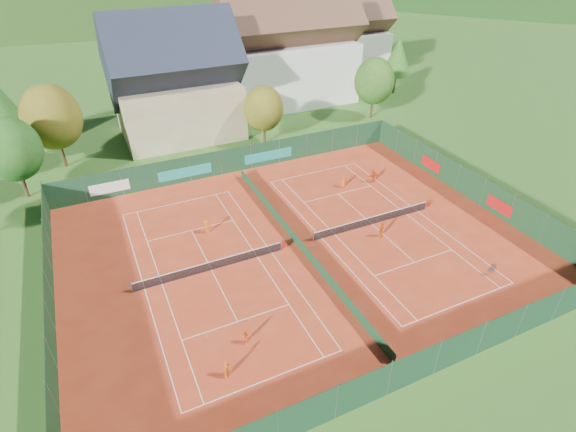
# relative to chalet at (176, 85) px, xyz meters

# --- Properties ---
(ground) EXTENTS (600.00, 600.00, 0.00)m
(ground) POSITION_rel_chalet_xyz_m (3.00, -30.00, -6.64)
(ground) COLOR #2B581B
(ground) RESTS_ON ground
(clay_pad) EXTENTS (40.00, 32.00, 0.01)m
(clay_pad) POSITION_rel_chalet_xyz_m (3.00, -30.00, -6.62)
(clay_pad) COLOR #B6351A
(clay_pad) RESTS_ON ground
(court_markings_left) EXTENTS (11.03, 23.83, 0.00)m
(court_markings_left) POSITION_rel_chalet_xyz_m (-5.00, -30.00, -6.61)
(court_markings_left) COLOR white
(court_markings_left) RESTS_ON ground
(court_markings_right) EXTENTS (11.03, 23.83, 0.00)m
(court_markings_right) POSITION_rel_chalet_xyz_m (11.00, -30.00, -6.61)
(court_markings_right) COLOR white
(court_markings_right) RESTS_ON ground
(tennis_net_left) EXTENTS (13.30, 0.10, 1.02)m
(tennis_net_left) POSITION_rel_chalet_xyz_m (-4.85, -30.00, -6.12)
(tennis_net_left) COLOR #59595B
(tennis_net_left) RESTS_ON ground
(tennis_net_right) EXTENTS (13.30, 0.10, 1.02)m
(tennis_net_right) POSITION_rel_chalet_xyz_m (11.15, -30.00, -6.12)
(tennis_net_right) COLOR #59595B
(tennis_net_right) RESTS_ON ground
(court_divider) EXTENTS (0.03, 28.80, 1.00)m
(court_divider) POSITION_rel_chalet_xyz_m (3.00, -30.00, -6.12)
(court_divider) COLOR #14371E
(court_divider) RESTS_ON ground
(fence_north) EXTENTS (40.00, 0.10, 3.00)m
(fence_north) POSITION_rel_chalet_xyz_m (2.54, -14.01, -5.16)
(fence_north) COLOR #13361F
(fence_north) RESTS_ON ground
(fence_south) EXTENTS (40.00, 0.04, 3.00)m
(fence_south) POSITION_rel_chalet_xyz_m (3.00, -46.00, -5.12)
(fence_south) COLOR #12331D
(fence_south) RESTS_ON ground
(fence_west) EXTENTS (0.04, 32.00, 3.00)m
(fence_west) POSITION_rel_chalet_xyz_m (-17.00, -30.00, -5.12)
(fence_west) COLOR #133519
(fence_west) RESTS_ON ground
(fence_east) EXTENTS (0.09, 32.00, 3.00)m
(fence_east) POSITION_rel_chalet_xyz_m (23.00, -29.95, -5.14)
(fence_east) COLOR #14381C
(fence_east) RESTS_ON ground
(chalet) EXTENTS (16.20, 12.00, 16.00)m
(chalet) POSITION_rel_chalet_xyz_m (0.00, 0.00, 0.00)
(chalet) COLOR beige
(chalet) RESTS_ON ground
(hotel_block_a) EXTENTS (21.60, 11.00, 17.25)m
(hotel_block_a) POSITION_rel_chalet_xyz_m (19.00, 6.00, 0.76)
(hotel_block_a) COLOR silver
(hotel_block_a) RESTS_ON ground
(hotel_block_b) EXTENTS (17.28, 10.00, 15.50)m
(hotel_block_b) POSITION_rel_chalet_xyz_m (33.00, 14.00, -0.01)
(hotel_block_b) COLOR silver
(hotel_block_b) RESTS_ON ground
(tree_west_front) EXTENTS (5.72, 5.72, 8.69)m
(tree_west_front) POSITION_rel_chalet_xyz_m (-19.00, -10.00, -1.23)
(tree_west_front) COLOR #4C2E1B
(tree_west_front) RESTS_ON ground
(tree_west_mid) EXTENTS (6.44, 6.44, 9.78)m
(tree_west_mid) POSITION_rel_chalet_xyz_m (-15.00, -4.00, -0.56)
(tree_west_mid) COLOR #402D16
(tree_west_mid) RESTS_ON ground
(tree_center) EXTENTS (5.01, 5.01, 7.60)m
(tree_center) POSITION_rel_chalet_xyz_m (9.00, -8.00, -1.91)
(tree_center) COLOR #4D351B
(tree_center) RESTS_ON ground
(tree_east_front) EXTENTS (5.72, 5.72, 8.69)m
(tree_east_front) POSITION_rel_chalet_xyz_m (27.00, -6.00, -1.23)
(tree_east_front) COLOR #4B341A
(tree_east_front) RESTS_ON ground
(tree_east_mid) EXTENTS (5.04, 5.04, 9.00)m
(tree_east_mid) POSITION_rel_chalet_xyz_m (37.00, 2.00, -0.56)
(tree_east_mid) COLOR #492A1A
(tree_east_mid) RESTS_ON ground
(tree_east_back) EXTENTS (7.15, 7.15, 10.86)m
(tree_east_back) POSITION_rel_chalet_xyz_m (29.00, 10.00, 0.12)
(tree_east_back) COLOR #4C371B
(tree_east_back) RESTS_ON ground
(mountain_backdrop) EXTENTS (820.00, 530.00, 242.00)m
(mountain_backdrop) POSITION_rel_chalet_xyz_m (31.54, 203.48, -46.26)
(mountain_backdrop) COLOR black
(mountain_backdrop) RESTS_ON ground
(ball_hopper) EXTENTS (0.34, 0.34, 0.80)m
(ball_hopper) POSITION_rel_chalet_xyz_m (15.51, -40.39, -6.07)
(ball_hopper) COLOR slate
(ball_hopper) RESTS_ON ground
(loose_ball_0) EXTENTS (0.07, 0.07, 0.07)m
(loose_ball_0) POSITION_rel_chalet_xyz_m (-7.40, -36.80, -6.59)
(loose_ball_0) COLOR #CCD833
(loose_ball_0) RESTS_ON ground
(loose_ball_1) EXTENTS (0.07, 0.07, 0.07)m
(loose_ball_1) POSITION_rel_chalet_xyz_m (6.30, -40.98, -6.59)
(loose_ball_1) COLOR #CCD833
(loose_ball_1) RESTS_ON ground
(loose_ball_2) EXTENTS (0.07, 0.07, 0.07)m
(loose_ball_2) POSITION_rel_chalet_xyz_m (7.78, -26.01, -6.59)
(loose_ball_2) COLOR #CCD833
(loose_ball_2) RESTS_ON ground
(loose_ball_3) EXTENTS (0.07, 0.07, 0.07)m
(loose_ball_3) POSITION_rel_chalet_xyz_m (-3.06, -23.99, -6.59)
(loose_ball_3) COLOR #CCD833
(loose_ball_3) RESTS_ON ground
(player_left_near) EXTENTS (0.62, 0.62, 1.45)m
(player_left_near) POSITION_rel_chalet_xyz_m (-7.19, -40.61, -5.90)
(player_left_near) COLOR #DC5913
(player_left_near) RESTS_ON ground
(player_left_mid) EXTENTS (0.65, 0.55, 1.20)m
(player_left_mid) POSITION_rel_chalet_xyz_m (-5.13, -38.58, -6.02)
(player_left_mid) COLOR #F15315
(player_left_mid) RESTS_ON ground
(player_left_far) EXTENTS (0.99, 0.70, 1.39)m
(player_left_far) POSITION_rel_chalet_xyz_m (-3.73, -24.59, -5.93)
(player_left_far) COLOR #DA5F13
(player_left_far) RESTS_ON ground
(player_right_near) EXTENTS (1.00, 0.75, 1.58)m
(player_right_near) POSITION_rel_chalet_xyz_m (10.56, -32.06, -5.83)
(player_right_near) COLOR #ED5815
(player_right_near) RESTS_ON ground
(player_right_far_a) EXTENTS (0.76, 0.58, 1.39)m
(player_right_far_a) POSITION_rel_chalet_xyz_m (12.27, -22.51, -5.93)
(player_right_far_a) COLOR #D55112
(player_right_far_a) RESTS_ON ground
(player_right_far_b) EXTENTS (1.45, 0.63, 1.51)m
(player_right_far_b) POSITION_rel_chalet_xyz_m (15.80, -22.93, -5.87)
(player_right_far_b) COLOR #DE4A13
(player_right_far_b) RESTS_ON ground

